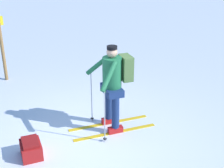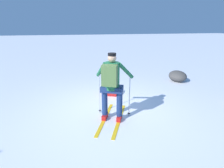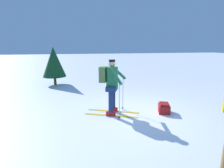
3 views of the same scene
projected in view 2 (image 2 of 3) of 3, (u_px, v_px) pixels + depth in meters
name	position (u px, v px, depth m)	size (l,w,h in m)	color
ground_plane	(110.00, 109.00, 5.17)	(80.00, 80.00, 0.00)	white
skier	(112.00, 83.00, 4.28)	(1.79, 1.18, 1.75)	gold
dropped_backpack	(111.00, 91.00, 6.22)	(0.50, 0.55, 0.33)	maroon
rock_boulder	(178.00, 76.00, 7.68)	(0.85, 0.72, 0.47)	#474442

